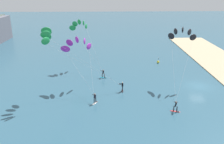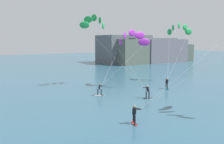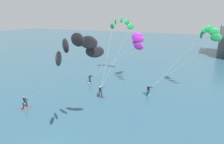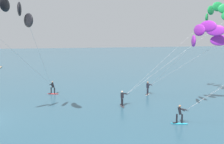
# 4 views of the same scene
# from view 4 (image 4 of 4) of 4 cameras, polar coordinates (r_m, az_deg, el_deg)

# --- Properties ---
(kitesurfer_nearshore) EXTENTS (10.01, 6.61, 8.93)m
(kitesurfer_nearshore) POSITION_cam_4_polar(r_m,az_deg,el_deg) (27.16, 19.82, 7.44)
(kitesurfer_nearshore) COLOR white
(kitesurfer_nearshore) RESTS_ON ground
(kitesurfer_mid_water) EXTENTS (4.87, 12.94, 11.32)m
(kitesurfer_mid_water) POSITION_cam_4_polar(r_m,az_deg,el_deg) (32.66, 21.55, 11.54)
(kitesurfer_mid_water) COLOR #333338
(kitesurfer_mid_water) RESTS_ON ground
(kitesurfer_far_out) EXTENTS (12.70, 6.78, 10.45)m
(kitesurfer_far_out) POSITION_cam_4_polar(r_m,az_deg,el_deg) (22.90, -21.96, 11.01)
(kitesurfer_far_out) COLOR red
(kitesurfer_far_out) RESTS_ON ground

